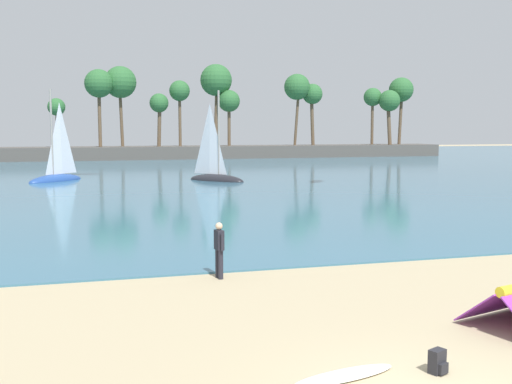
% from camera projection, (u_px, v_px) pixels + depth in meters
% --- Properties ---
extents(sea, '(220.00, 108.44, 0.06)m').
position_uv_depth(sea, '(131.00, 166.00, 71.10)').
color(sea, '#386B84').
rests_on(sea, ground).
extents(palm_headland, '(94.33, 6.00, 13.35)m').
position_uv_depth(palm_headland, '(137.00, 127.00, 84.79)').
color(palm_headland, '#514C47').
rests_on(palm_headland, ground).
extents(person_at_waterline, '(0.26, 0.54, 1.67)m').
position_uv_depth(person_at_waterline, '(219.00, 248.00, 18.11)').
color(person_at_waterline, '#23232D').
rests_on(person_at_waterline, ground).
extents(backpack_by_trailer, '(0.36, 0.35, 0.44)m').
position_uv_depth(backpack_by_trailer, '(438.00, 362.00, 11.15)').
color(backpack_by_trailer, '#232328').
rests_on(backpack_by_trailer, ground).
extents(surfboard, '(2.16, 0.94, 0.08)m').
position_uv_depth(surfboard, '(344.00, 375.00, 10.98)').
color(surfboard, white).
rests_on(surfboard, ground).
extents(sailboat_mid_bay, '(4.95, 5.18, 8.00)m').
position_uv_depth(sailboat_mid_bay, '(57.00, 172.00, 50.52)').
color(sailboat_mid_bay, '#234793').
rests_on(sailboat_mid_bay, sea).
extents(sailboat_toward_headland, '(4.71, 5.26, 7.90)m').
position_uv_depth(sailboat_toward_headland, '(215.00, 172.00, 50.75)').
color(sailboat_toward_headland, black).
rests_on(sailboat_toward_headland, sea).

